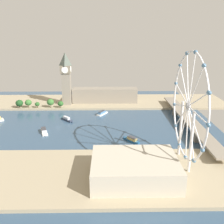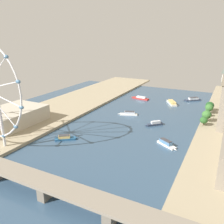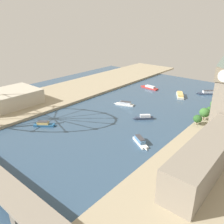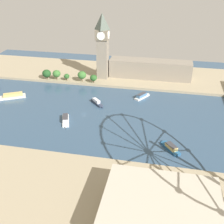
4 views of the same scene
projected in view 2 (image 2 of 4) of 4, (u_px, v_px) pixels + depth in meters
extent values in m
plane|color=#334C66|center=(138.00, 120.00, 296.03)|extent=(403.30, 403.30, 0.00)
cube|color=tan|center=(64.00, 107.00, 346.22)|extent=(90.00, 520.00, 3.00)
cylinder|color=white|center=(222.00, 79.00, 240.65)|extent=(0.50, 10.22, 10.22)
cylinder|color=#513823|center=(209.00, 110.00, 322.47)|extent=(0.80, 0.80, 3.17)
ellipsoid|color=#1E471E|center=(210.00, 105.00, 320.58)|extent=(11.19, 11.19, 10.07)
cylinder|color=#513823|center=(209.00, 112.00, 310.67)|extent=(0.80, 0.80, 4.17)
ellipsoid|color=#386B2D|center=(209.00, 108.00, 308.75)|extent=(10.21, 10.21, 9.19)
cylinder|color=#513823|center=(207.00, 115.00, 299.52)|extent=(0.80, 0.80, 3.08)
ellipsoid|color=#285623|center=(207.00, 112.00, 298.15)|extent=(7.11, 7.11, 6.40)
cylinder|color=#513823|center=(206.00, 120.00, 281.80)|extent=(0.80, 0.80, 4.34)
ellipsoid|color=#386B2D|center=(207.00, 115.00, 279.76)|extent=(10.98, 10.98, 9.88)
cylinder|color=#513823|center=(203.00, 124.00, 269.45)|extent=(0.80, 0.80, 3.08)
ellipsoid|color=#285623|center=(204.00, 120.00, 267.88)|extent=(8.79, 8.79, 7.91)
cylinder|color=silver|center=(0.00, 86.00, 199.44)|extent=(44.26, 0.97, 11.79)
cylinder|color=silver|center=(2.00, 98.00, 202.82)|extent=(44.26, 0.97, 11.79)
cylinder|color=silver|center=(0.00, 108.00, 208.00)|extent=(34.58, 0.97, 30.80)
ellipsoid|color=teal|center=(6.00, 57.00, 186.58)|extent=(4.80, 3.20, 3.20)
ellipsoid|color=teal|center=(18.00, 82.00, 188.19)|extent=(4.80, 3.20, 3.20)
ellipsoid|color=teal|center=(21.00, 107.00, 194.95)|extent=(4.80, 3.20, 3.20)
ellipsoid|color=teal|center=(16.00, 127.00, 205.32)|extent=(4.80, 3.20, 3.20)
ellipsoid|color=teal|center=(4.00, 136.00, 216.91)|extent=(4.80, 3.20, 3.20)
cylinder|color=silver|center=(1.00, 120.00, 212.01)|extent=(2.40, 2.40, 52.71)
cube|color=#BCB29E|center=(13.00, 116.00, 275.17)|extent=(52.04, 67.95, 17.46)
cube|color=gray|center=(47.00, 183.00, 153.26)|extent=(215.30, 16.24, 2.00)
cube|color=#70685B|center=(112.00, 214.00, 134.24)|extent=(6.00, 14.62, 9.08)
cube|color=#70685B|center=(48.00, 190.00, 154.98)|extent=(6.00, 14.62, 9.08)
cube|color=#2D384C|center=(193.00, 100.00, 384.82)|extent=(25.02, 23.02, 1.82)
cone|color=#2D384C|center=(184.00, 101.00, 381.32)|extent=(4.84, 4.54, 1.82)
cube|color=silver|center=(194.00, 98.00, 384.35)|extent=(16.32, 15.28, 3.16)
cube|color=#38383D|center=(194.00, 97.00, 383.77)|extent=(14.90, 13.99, 0.52)
cube|color=beige|center=(172.00, 103.00, 364.61)|extent=(21.99, 30.58, 2.58)
cone|color=beige|center=(169.00, 100.00, 381.37)|extent=(4.91, 6.03, 2.58)
cube|color=#DBB766|center=(172.00, 102.00, 362.31)|extent=(16.37, 21.89, 2.98)
cube|color=#235684|center=(65.00, 139.00, 240.04)|extent=(20.24, 17.33, 2.03)
cone|color=#235684|center=(77.00, 138.00, 242.00)|extent=(4.22, 3.88, 2.03)
cube|color=#DBB766|center=(64.00, 137.00, 239.13)|extent=(12.31, 11.01, 2.74)
cube|color=#38383D|center=(64.00, 135.00, 238.61)|extent=(11.23, 10.12, 0.59)
cube|color=#B22D28|center=(140.00, 98.00, 393.33)|extent=(29.06, 10.15, 2.18)
cone|color=#B22D28|center=(132.00, 97.00, 402.06)|extent=(5.34, 2.75, 2.18)
cube|color=silver|center=(141.00, 97.00, 391.81)|extent=(16.49, 7.61, 2.77)
cube|color=white|center=(166.00, 145.00, 227.19)|extent=(21.00, 15.98, 1.83)
cone|color=white|center=(176.00, 150.00, 217.20)|extent=(4.20, 3.56, 1.83)
cube|color=teal|center=(166.00, 142.00, 227.26)|extent=(14.18, 11.29, 3.28)
cube|color=#38383D|center=(166.00, 140.00, 226.65)|extent=(12.90, 10.38, 0.59)
cube|color=white|center=(129.00, 114.00, 314.77)|extent=(23.77, 13.74, 1.80)
cone|color=white|center=(119.00, 114.00, 316.35)|extent=(4.51, 3.12, 1.80)
cube|color=silver|center=(130.00, 113.00, 313.90)|extent=(14.81, 9.65, 2.90)
cube|color=#38383D|center=(130.00, 112.00, 313.37)|extent=(13.42, 8.94, 0.54)
cube|color=#2D384C|center=(155.00, 124.00, 278.41)|extent=(17.60, 17.16, 2.37)
cone|color=#2D384C|center=(146.00, 125.00, 275.24)|extent=(4.25, 4.21, 2.37)
cube|color=silver|center=(156.00, 122.00, 277.83)|extent=(10.80, 10.59, 3.10)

